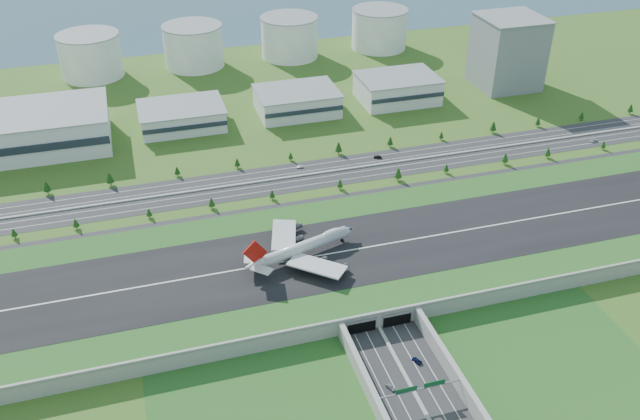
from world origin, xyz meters
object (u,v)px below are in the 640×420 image
object	(u,v)px
office_tower	(508,52)
car_0	(390,387)
car_6	(594,140)
boeing_747	(302,247)
fuel_tank_a	(91,56)
car_5	(378,157)
car_2	(417,360)
car_7	(299,167)

from	to	relation	value
office_tower	car_0	world-z (taller)	office_tower
car_0	car_6	size ratio (longest dim) A/B	0.86
boeing_747	car_6	size ratio (longest dim) A/B	10.74
fuel_tank_a	car_5	size ratio (longest dim) A/B	9.90
fuel_tank_a	car_0	bearing A→B (deg)	-74.22
fuel_tank_a	car_5	bearing A→B (deg)	-49.32
car_0	car_2	distance (m)	19.57
office_tower	fuel_tank_a	xyz separation A→B (m)	(-320.00, 115.00, -10.00)
car_0	car_5	bearing A→B (deg)	47.50
boeing_747	car_0	world-z (taller)	boeing_747
office_tower	fuel_tank_a	bearing A→B (deg)	160.23
car_2	car_7	world-z (taller)	car_2
office_tower	fuel_tank_a	world-z (taller)	office_tower
car_6	car_0	bearing A→B (deg)	120.36
fuel_tank_a	boeing_747	xyz separation A→B (m)	(98.17, -308.11, -3.84)
office_tower	car_7	size ratio (longest dim) A/B	11.91
car_5	car_2	bearing A→B (deg)	6.35
fuel_tank_a	car_0	size ratio (longest dim) A/B	9.94
fuel_tank_a	car_0	distance (m)	411.10
car_0	car_2	xyz separation A→B (m)	(16.27, 10.88, -0.19)
office_tower	car_6	xyz separation A→B (m)	(8.32, -110.47, -26.57)
car_2	car_5	xyz separation A→B (m)	(49.09, 178.42, 0.16)
fuel_tank_a	car_7	bearing A→B (deg)	-58.73
car_0	car_7	distance (m)	191.27
car_2	fuel_tank_a	bearing A→B (deg)	-95.71
office_tower	car_7	bearing A→B (deg)	-155.46
car_5	car_6	size ratio (longest dim) A/B	0.87
office_tower	car_6	distance (m)	113.92
fuel_tank_a	car_7	distance (m)	239.76
office_tower	car_6	size ratio (longest dim) A/B	9.45
office_tower	car_2	xyz separation A→B (m)	(-192.05, -269.41, -26.71)
car_7	car_5	bearing A→B (deg)	89.35
car_5	car_7	distance (m)	52.89
car_5	car_7	xyz separation A→B (m)	(-52.87, 1.56, -0.16)
car_7	office_tower	bearing A→B (deg)	115.59
car_6	car_5	bearing A→B (deg)	74.93
car_2	car_6	xyz separation A→B (m)	(200.37, 158.94, 0.14)
car_0	car_6	world-z (taller)	car_0
car_2	car_5	world-z (taller)	car_5
car_5	car_7	bearing A→B (deg)	-69.96
boeing_747	car_6	xyz separation A→B (m)	(230.15, 82.64, -12.73)
fuel_tank_a	boeing_747	world-z (taller)	fuel_tank_a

